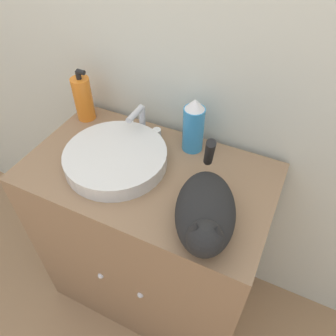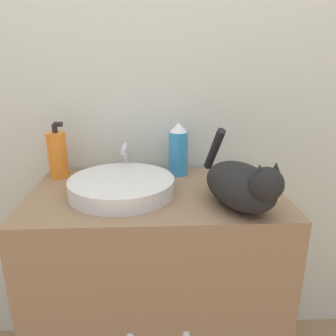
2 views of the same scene
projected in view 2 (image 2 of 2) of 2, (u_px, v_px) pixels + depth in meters
name	position (u px, v px, depth m)	size (l,w,h in m)	color
wall_back	(154.00, 56.00, 1.24)	(6.00, 0.05, 2.50)	silver
vanity_cabinet	(157.00, 292.00, 1.23)	(0.84, 0.50, 0.82)	#8C6B4C
sink_basin	(122.00, 186.00, 1.07)	(0.35, 0.35, 0.05)	silver
faucet	(126.00, 162.00, 1.23)	(0.15, 0.11, 0.13)	silver
cat	(242.00, 184.00, 0.96)	(0.25, 0.38, 0.22)	black
soap_bottle	(58.00, 154.00, 1.21)	(0.07, 0.07, 0.21)	orange
spray_bottle	(178.00, 150.00, 1.24)	(0.07, 0.07, 0.20)	#338CCC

